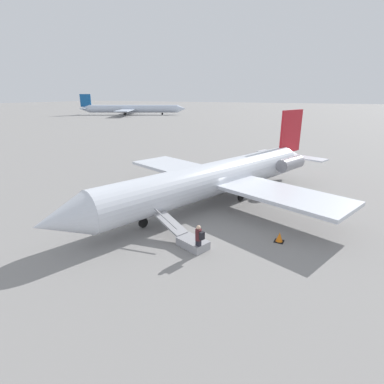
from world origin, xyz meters
name	(u,v)px	position (x,y,z in m)	size (l,w,h in m)	color
ground_plane	(213,203)	(0.00, 0.00, 0.00)	(600.00, 600.00, 0.00)	gray
airplane_main	(221,176)	(-0.87, 0.31, 2.11)	(26.87, 20.72, 7.04)	silver
airplane_far_left	(132,109)	(-86.11, -74.51, 2.54)	(33.55, 42.06, 8.55)	silver
boarding_stairs	(188,239)	(7.30, 1.48, 0.38)	(2.31, 4.12, 1.74)	#99999E
passenger	(199,238)	(7.99, 2.52, 1.00)	(0.43, 0.57, 1.74)	#23232D
traffic_cone_near_stairs	(279,237)	(4.45, 6.25, 0.29)	(0.56, 0.56, 0.62)	black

